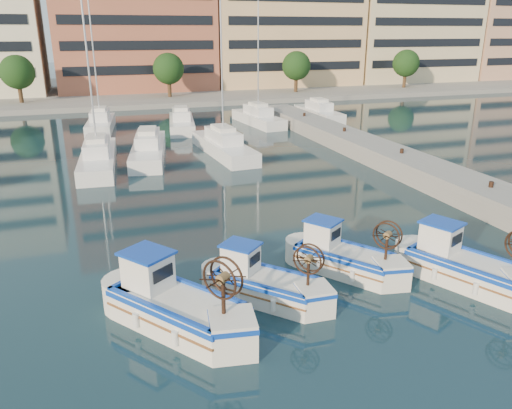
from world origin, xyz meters
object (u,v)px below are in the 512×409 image
at_px(fishing_boat_c, 343,256).
at_px(fishing_boat_d, 464,264).
at_px(fishing_boat_a, 174,304).
at_px(fishing_boat_b, 263,282).

xyz_separation_m(fishing_boat_c, fishing_boat_d, (3.79, -2.22, 0.06)).
height_order(fishing_boat_a, fishing_boat_d, fishing_boat_a).
distance_m(fishing_boat_a, fishing_boat_c, 7.03).
xyz_separation_m(fishing_boat_a, fishing_boat_b, (3.21, 0.73, -0.14)).
bearing_deg(fishing_boat_a, fishing_boat_b, -23.51).
xyz_separation_m(fishing_boat_b, fishing_boat_c, (3.60, 1.01, 0.02)).
relative_size(fishing_boat_b, fishing_boat_c, 0.94).
distance_m(fishing_boat_b, fishing_boat_c, 3.74).
relative_size(fishing_boat_a, fishing_boat_c, 1.17).
relative_size(fishing_boat_c, fishing_boat_d, 0.90).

